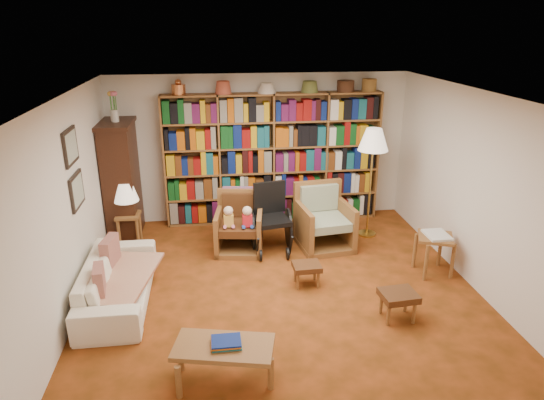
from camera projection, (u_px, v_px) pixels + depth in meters
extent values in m
plane|color=#984117|center=(281.00, 287.00, 6.38)|extent=(5.00, 5.00, 0.00)
plane|color=white|center=(283.00, 95.00, 5.51)|extent=(5.00, 5.00, 0.00)
plane|color=silver|center=(260.00, 148.00, 8.27)|extent=(5.00, 0.00, 5.00)
plane|color=silver|center=(331.00, 311.00, 3.62)|extent=(5.00, 0.00, 5.00)
plane|color=silver|center=(70.00, 207.00, 5.64)|extent=(0.00, 5.00, 5.00)
plane|color=silver|center=(473.00, 189.00, 6.25)|extent=(0.00, 5.00, 5.00)
cube|color=brown|center=(273.00, 159.00, 8.20)|extent=(3.60, 0.30, 2.20)
cube|color=#341A0E|center=(122.00, 182.00, 7.65)|extent=(0.45, 0.90, 1.80)
cube|color=#341A0E|center=(115.00, 124.00, 7.33)|extent=(0.50, 0.95, 0.06)
cylinder|color=silver|center=(115.00, 116.00, 7.29)|extent=(0.12, 0.12, 0.18)
cube|color=black|center=(70.00, 147.00, 5.70)|extent=(0.03, 0.52, 0.42)
cube|color=gray|center=(72.00, 146.00, 5.70)|extent=(0.01, 0.44, 0.34)
cube|color=black|center=(77.00, 191.00, 5.89)|extent=(0.03, 0.52, 0.42)
cube|color=gray|center=(78.00, 191.00, 5.89)|extent=(0.01, 0.44, 0.34)
imported|color=white|center=(118.00, 281.00, 5.98)|extent=(1.90, 0.75, 0.55)
cube|color=beige|center=(122.00, 279.00, 5.98)|extent=(0.94, 1.43, 0.04)
cube|color=maroon|center=(111.00, 256.00, 6.23)|extent=(0.19, 0.41, 0.40)
cube|color=maroon|center=(100.00, 283.00, 5.58)|extent=(0.16, 0.36, 0.35)
cube|color=brown|center=(128.00, 215.00, 7.46)|extent=(0.37, 0.37, 0.04)
cylinder|color=brown|center=(119.00, 234.00, 7.40)|extent=(0.05, 0.05, 0.45)
cylinder|color=brown|center=(138.00, 233.00, 7.44)|extent=(0.05, 0.05, 0.45)
cylinder|color=brown|center=(122.00, 227.00, 7.66)|extent=(0.05, 0.05, 0.45)
cylinder|color=brown|center=(140.00, 226.00, 7.70)|extent=(0.05, 0.05, 0.45)
cylinder|color=gold|center=(127.00, 208.00, 7.42)|extent=(0.13, 0.13, 0.21)
cone|color=beige|center=(125.00, 192.00, 7.33)|extent=(0.38, 0.38, 0.29)
cube|color=brown|center=(240.00, 247.00, 7.41)|extent=(0.80, 0.82, 0.08)
cube|color=brown|center=(218.00, 232.00, 7.27)|extent=(0.17, 0.73, 0.62)
cube|color=brown|center=(260.00, 230.00, 7.35)|extent=(0.17, 0.73, 0.62)
cube|color=brown|center=(238.00, 215.00, 7.57)|extent=(0.70, 0.18, 0.88)
cube|color=#472712|center=(239.00, 227.00, 7.26)|extent=(0.63, 0.68, 0.12)
cube|color=#472712|center=(238.00, 205.00, 7.44)|extent=(0.55, 0.17, 0.37)
cube|color=#CE374F|center=(237.00, 199.00, 7.51)|extent=(0.55, 0.13, 0.39)
cube|color=brown|center=(324.00, 244.00, 7.51)|extent=(0.87, 0.90, 0.09)
cube|color=brown|center=(302.00, 227.00, 7.36)|extent=(0.18, 0.81, 0.69)
cube|color=brown|center=(347.00, 225.00, 7.45)|extent=(0.18, 0.81, 0.69)
cube|color=brown|center=(320.00, 209.00, 7.69)|extent=(0.78, 0.18, 0.96)
cube|color=#98A786|center=(325.00, 222.00, 7.35)|extent=(0.68, 0.75, 0.13)
cube|color=#98A786|center=(321.00, 198.00, 7.55)|extent=(0.61, 0.18, 0.41)
cube|color=black|center=(271.00, 220.00, 7.22)|extent=(0.58, 0.58, 0.07)
cube|color=black|center=(269.00, 197.00, 7.35)|extent=(0.50, 0.15, 0.50)
cylinder|color=black|center=(252.00, 230.00, 7.35)|extent=(0.03, 0.62, 0.62)
cylinder|color=black|center=(288.00, 228.00, 7.42)|extent=(0.03, 0.62, 0.62)
cylinder|color=black|center=(261.00, 255.00, 7.05)|extent=(0.03, 0.18, 0.18)
cylinder|color=black|center=(288.00, 254.00, 7.10)|extent=(0.03, 0.18, 0.18)
cylinder|color=gold|center=(367.00, 234.00, 7.94)|extent=(0.30, 0.30, 0.03)
cylinder|color=gold|center=(370.00, 192.00, 7.69)|extent=(0.03, 0.03, 1.49)
cone|color=beige|center=(374.00, 139.00, 7.39)|extent=(0.47, 0.47, 0.34)
cube|color=brown|center=(436.00, 237.00, 6.56)|extent=(0.58, 0.58, 0.04)
cylinder|color=brown|center=(426.00, 263.00, 6.46)|extent=(0.05, 0.05, 0.52)
cylinder|color=brown|center=(453.00, 261.00, 6.50)|extent=(0.05, 0.05, 0.52)
cylinder|color=brown|center=(415.00, 251.00, 6.80)|extent=(0.05, 0.05, 0.52)
cylinder|color=brown|center=(440.00, 249.00, 6.85)|extent=(0.05, 0.05, 0.52)
cube|color=silver|center=(436.00, 235.00, 6.54)|extent=(0.42, 0.46, 0.03)
cube|color=#472712|center=(307.00, 267.00, 6.34)|extent=(0.37, 0.32, 0.07)
cylinder|color=brown|center=(298.00, 282.00, 6.27)|extent=(0.04, 0.04, 0.23)
cylinder|color=brown|center=(318.00, 280.00, 6.31)|extent=(0.04, 0.04, 0.23)
cylinder|color=brown|center=(295.00, 274.00, 6.47)|extent=(0.04, 0.04, 0.23)
cylinder|color=brown|center=(315.00, 272.00, 6.51)|extent=(0.04, 0.04, 0.23)
cube|color=#472712|center=(399.00, 296.00, 5.60)|extent=(0.43, 0.38, 0.08)
cylinder|color=brown|center=(388.00, 315.00, 5.53)|extent=(0.04, 0.04, 0.26)
cylinder|color=brown|center=(414.00, 313.00, 5.56)|extent=(0.04, 0.04, 0.26)
cylinder|color=brown|center=(381.00, 304.00, 5.75)|extent=(0.04, 0.04, 0.26)
cylinder|color=brown|center=(406.00, 302.00, 5.79)|extent=(0.04, 0.04, 0.26)
cube|color=brown|center=(224.00, 347.00, 4.61)|extent=(1.03, 0.67, 0.05)
cylinder|color=brown|center=(179.00, 382.00, 4.45)|extent=(0.06, 0.06, 0.35)
cylinder|color=brown|center=(271.00, 374.00, 4.55)|extent=(0.06, 0.06, 0.35)
cylinder|color=brown|center=(180.00, 355.00, 4.80)|extent=(0.06, 0.06, 0.35)
cylinder|color=brown|center=(266.00, 348.00, 4.91)|extent=(0.06, 0.06, 0.35)
cube|color=brown|center=(223.00, 343.00, 4.59)|extent=(0.32, 0.28, 0.05)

